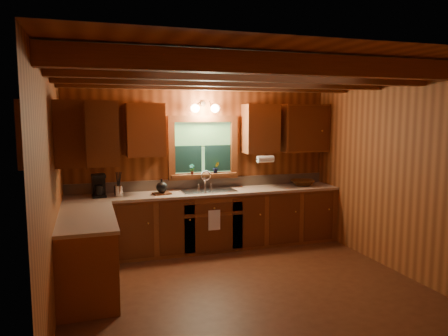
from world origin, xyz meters
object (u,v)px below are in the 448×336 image
cutting_board (162,193)px  sink (208,194)px  coffee_maker (99,186)px  wicker_basket (303,183)px

cutting_board → sink: bearing=-4.7°
coffee_maker → wicker_basket: bearing=-6.1°
sink → wicker_basket: sink is taller
cutting_board → wicker_basket: 2.34m
sink → wicker_basket: bearing=-0.3°
sink → wicker_basket: 1.62m
wicker_basket → coffee_maker: bearing=179.2°
cutting_board → wicker_basket: wicker_basket is taller
coffee_maker → wicker_basket: coffee_maker is taller
sink → wicker_basket: (1.62, -0.01, 0.09)m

